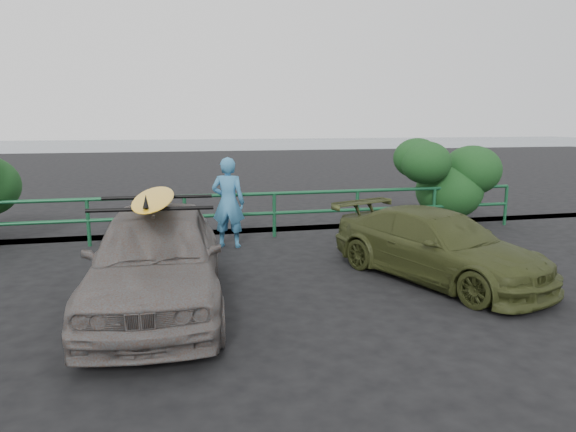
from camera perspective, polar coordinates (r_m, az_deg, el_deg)
name	(u,v)px	position (r m, az deg, el deg)	size (l,w,h in m)	color
ground	(276,322)	(6.91, -1.32, -11.72)	(80.00, 80.00, 0.00)	black
ocean	(179,142)	(66.33, -12.07, 8.00)	(200.00, 200.00, 0.00)	slate
guardrail	(230,216)	(11.53, -6.41, -0.02)	(14.00, 0.08, 1.04)	#154B2B
shrub_right	(425,181)	(13.42, 15.01, 3.73)	(3.20, 2.40, 2.23)	#18411A
sedan	(157,257)	(7.40, -14.36, -4.46)	(1.76, 4.36, 1.49)	#5D5653
olive_vehicle	(437,246)	(8.90, 16.27, -3.17)	(1.60, 3.95, 1.15)	#353C1A
man	(228,203)	(10.74, -6.65, 1.49)	(0.69, 0.45, 1.89)	teal
roof_rack	(154,203)	(7.24, -14.64, 1.44)	(1.58, 1.10, 0.05)	black
surfboard	(154,198)	(7.23, -14.66, 1.94)	(0.52, 2.50, 0.07)	yellow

